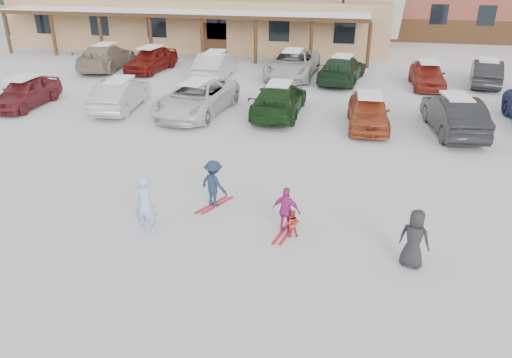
% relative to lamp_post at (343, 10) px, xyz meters
% --- Properties ---
extents(ground, '(160.00, 160.00, 0.00)m').
position_rel_lamp_post_xyz_m(ground, '(-1.76, -23.54, -3.19)').
color(ground, white).
rests_on(ground, ground).
extents(lamp_post, '(0.50, 0.25, 5.59)m').
position_rel_lamp_post_xyz_m(lamp_post, '(0.00, 0.00, 0.00)').
color(lamp_post, black).
rests_on(lamp_post, ground).
extents(adult_skier, '(0.63, 0.43, 1.70)m').
position_rel_lamp_post_xyz_m(adult_skier, '(-4.08, -24.34, -2.34)').
color(adult_skier, '#A5BAF0').
rests_on(adult_skier, ground).
extents(toddler_red, '(0.43, 0.37, 0.77)m').
position_rel_lamp_post_xyz_m(toddler_red, '(-0.26, -23.78, -2.81)').
color(toddler_red, red).
rests_on(toddler_red, ground).
extents(child_navy, '(1.07, 0.90, 1.44)m').
position_rel_lamp_post_xyz_m(child_navy, '(-2.73, -22.50, -2.47)').
color(child_navy, '#1B2A43').
rests_on(child_navy, ground).
extents(skis_child_navy, '(0.82, 1.34, 0.03)m').
position_rel_lamp_post_xyz_m(skis_child_navy, '(-2.73, -22.50, -3.18)').
color(skis_child_navy, red).
rests_on(skis_child_navy, ground).
extents(child_magenta, '(0.84, 0.49, 1.34)m').
position_rel_lamp_post_xyz_m(child_magenta, '(-0.43, -23.63, -2.52)').
color(child_magenta, '#B42783').
rests_on(child_magenta, ground).
extents(skis_child_magenta, '(0.51, 1.41, 0.03)m').
position_rel_lamp_post_xyz_m(skis_child_magenta, '(-0.43, -23.63, -3.18)').
color(skis_child_magenta, red).
rests_on(skis_child_magenta, ground).
extents(bystander_dark, '(0.86, 0.72, 1.50)m').
position_rel_lamp_post_xyz_m(bystander_dark, '(2.75, -24.58, -2.44)').
color(bystander_dark, '#242426').
rests_on(bystander_dark, ground).
extents(parked_car_0, '(1.74, 4.16, 1.41)m').
position_rel_lamp_post_xyz_m(parked_car_0, '(-14.28, -14.38, -2.49)').
color(parked_car_0, maroon).
rests_on(parked_car_0, ground).
extents(parked_car_1, '(1.88, 4.47, 1.44)m').
position_rel_lamp_post_xyz_m(parked_car_1, '(-9.60, -13.98, -2.47)').
color(parked_car_1, '#AFAEB2').
rests_on(parked_car_1, ground).
extents(parked_car_2, '(3.18, 5.68, 1.50)m').
position_rel_lamp_post_xyz_m(parked_car_2, '(-5.90, -13.94, -2.44)').
color(parked_car_2, silver).
rests_on(parked_car_2, ground).
extents(parked_car_3, '(2.17, 5.07, 1.45)m').
position_rel_lamp_post_xyz_m(parked_car_3, '(-2.19, -13.38, -2.46)').
color(parked_car_3, '#173615').
rests_on(parked_car_3, ground).
extents(parked_car_4, '(1.84, 4.21, 1.41)m').
position_rel_lamp_post_xyz_m(parked_car_4, '(1.77, -14.34, -2.48)').
color(parked_car_4, '#A84825').
rests_on(parked_car_4, ground).
extents(parked_car_5, '(2.20, 4.84, 1.54)m').
position_rel_lamp_post_xyz_m(parked_car_5, '(5.20, -14.40, -2.42)').
color(parked_car_5, black).
rests_on(parked_car_5, ground).
extents(parked_car_7, '(2.39, 5.38, 1.53)m').
position_rel_lamp_post_xyz_m(parked_car_7, '(-14.20, -6.14, -2.42)').
color(parked_car_7, gray).
rests_on(parked_car_7, ground).
extents(parked_car_8, '(2.39, 4.54, 1.47)m').
position_rel_lamp_post_xyz_m(parked_car_8, '(-11.22, -6.15, -2.45)').
color(parked_car_8, maroon).
rests_on(parked_car_8, ground).
extents(parked_car_9, '(1.61, 4.58, 1.51)m').
position_rel_lamp_post_xyz_m(parked_car_9, '(-6.89, -7.10, -2.44)').
color(parked_car_9, '#BABAC0').
rests_on(parked_car_9, ground).
extents(parked_car_10, '(2.97, 5.79, 1.56)m').
position_rel_lamp_post_xyz_m(parked_car_10, '(-2.51, -6.04, -2.41)').
color(parked_car_10, silver).
rests_on(parked_car_10, ground).
extents(parked_car_11, '(2.85, 5.31, 1.46)m').
position_rel_lamp_post_xyz_m(parked_car_11, '(0.38, -6.62, -2.46)').
color(parked_car_11, '#18331E').
rests_on(parked_car_11, ground).
extents(parked_car_12, '(1.76, 4.15, 1.40)m').
position_rel_lamp_post_xyz_m(parked_car_12, '(4.99, -6.93, -2.49)').
color(parked_car_12, maroon).
rests_on(parked_car_12, ground).
extents(parked_car_13, '(2.18, 4.44, 1.40)m').
position_rel_lamp_post_xyz_m(parked_car_13, '(8.22, -5.89, -2.49)').
color(parked_car_13, black).
rests_on(parked_car_13, ground).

